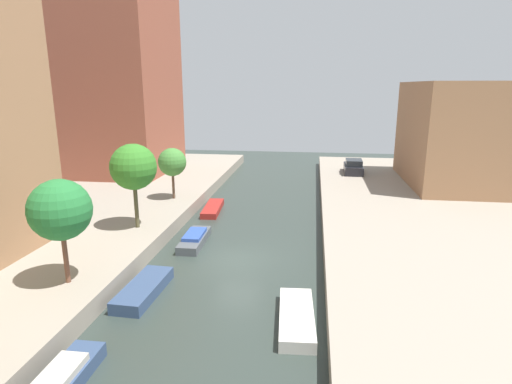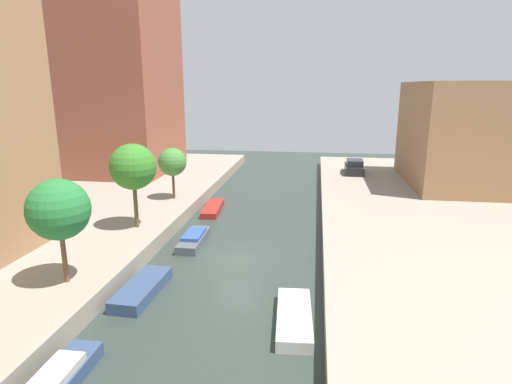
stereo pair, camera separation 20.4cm
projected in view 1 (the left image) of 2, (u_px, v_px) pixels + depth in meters
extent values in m
plane|color=#2D3833|center=(238.00, 259.00, 24.63)|extent=(84.00, 84.00, 0.00)
cube|color=gray|center=(4.00, 239.00, 26.49)|extent=(20.00, 64.00, 1.00)
cube|color=gray|center=(512.00, 266.00, 22.52)|extent=(20.00, 64.00, 1.00)
cube|color=brown|center=(115.00, 35.00, 42.13)|extent=(10.00, 11.59, 27.79)
cube|color=#9E704C|center=(466.00, 134.00, 38.30)|extent=(10.00, 13.22, 9.28)
cylinder|color=brown|center=(66.00, 257.00, 19.28)|extent=(0.23, 0.23, 2.54)
sphere|color=#247134|center=(60.00, 210.00, 18.73)|extent=(2.79, 2.79, 2.79)
cylinder|color=#4C482F|center=(136.00, 205.00, 26.85)|extent=(0.26, 0.26, 2.96)
sphere|color=#337925|center=(133.00, 167.00, 26.24)|extent=(2.91, 2.91, 2.91)
cylinder|color=brown|center=(173.00, 185.00, 33.91)|extent=(0.21, 0.21, 2.22)
sphere|color=#417F35|center=(172.00, 162.00, 33.44)|extent=(2.25, 2.25, 2.25)
cube|color=black|center=(353.00, 169.00, 44.08)|extent=(1.96, 4.05, 0.86)
cube|color=#1E2328|center=(354.00, 162.00, 43.61)|extent=(1.69, 2.25, 0.61)
cube|color=#B2ADA3|center=(55.00, 378.00, 13.60)|extent=(1.05, 2.50, 0.25)
cube|color=#33476B|center=(144.00, 289.00, 20.39)|extent=(1.64, 4.27, 0.59)
cube|color=#4C5156|center=(195.00, 240.00, 27.02)|extent=(1.40, 4.24, 0.52)
cube|color=#2D4C9E|center=(195.00, 234.00, 26.97)|extent=(1.16, 2.34, 0.22)
cube|color=maroon|center=(213.00, 208.00, 34.07)|extent=(1.58, 4.66, 0.47)
cube|color=beige|center=(297.00, 318.00, 17.93)|extent=(1.73, 4.45, 0.53)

